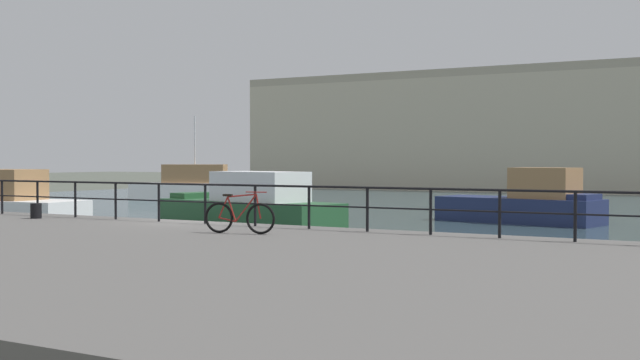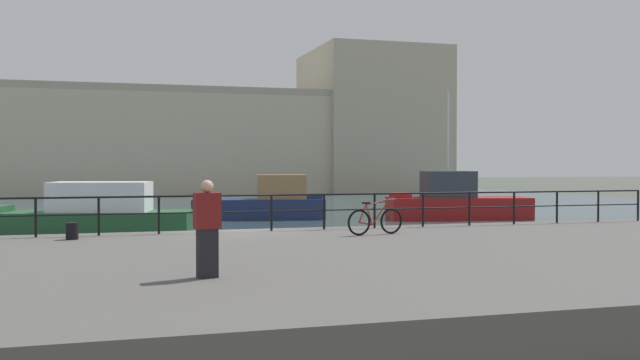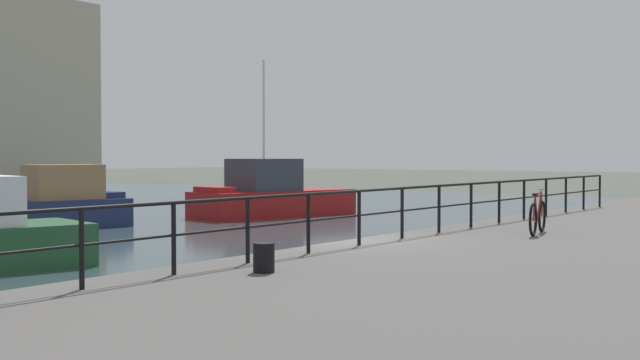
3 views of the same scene
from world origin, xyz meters
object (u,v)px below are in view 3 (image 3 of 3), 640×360
object	(u,v)px
moored_cabin_cruiser	(270,196)
mooring_bollard	(264,258)
moored_green_narrowboat	(41,207)
parked_bicycle	(538,217)

from	to	relation	value
moored_cabin_cruiser	mooring_bollard	bearing A→B (deg)	52.30
moored_green_narrowboat	parked_bicycle	xyz separation A→B (m)	(-1.10, -19.73, 0.58)
moored_cabin_cruiser	moored_green_narrowboat	size ratio (longest dim) A/B	1.08
parked_bicycle	mooring_bollard	xyz separation A→B (m)	(-8.01, 1.05, -0.17)
moored_green_narrowboat	parked_bicycle	distance (m)	19.77
moored_cabin_cruiser	mooring_bollard	distance (m)	24.83
moored_green_narrowboat	mooring_bollard	bearing A→B (deg)	-104.73
moored_green_narrowboat	parked_bicycle	bearing A→B (deg)	-81.91
moored_cabin_cruiser	moored_green_narrowboat	xyz separation A→B (m)	(-9.99, 2.81, -0.09)
moored_green_narrowboat	mooring_bollard	xyz separation A→B (m)	(-9.11, -18.68, 0.41)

